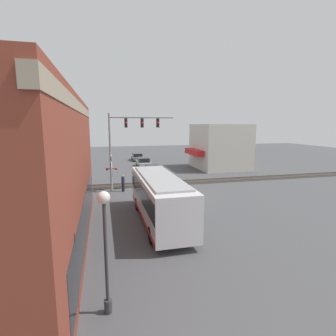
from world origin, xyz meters
TOP-DOWN VIEW (x-y plane):
  - ground_plane at (0.00, 0.00)m, footprint 120.00×120.00m
  - shop_building at (14.58, -11.03)m, footprint 8.13×8.33m
  - city_bus at (-5.55, 2.80)m, footprint 10.06×2.59m
  - traffic_signal_gantry at (3.77, 3.91)m, footprint 0.42×6.52m
  - crossing_signal at (3.90, 5.65)m, footprint 1.41×1.18m
  - streetlamp at (-13.90, 6.48)m, footprint 0.44×0.44m
  - rail_track_near at (6.00, 0.00)m, footprint 2.60×60.00m
  - parked_car_white at (10.74, 0.20)m, footprint 4.72×1.82m
  - parked_car_silver at (18.78, 0.20)m, footprint 4.76×1.82m
  - parked_car_grey at (26.40, 0.20)m, footprint 4.48×1.82m
  - pedestrian_near_bus at (-5.19, 0.97)m, footprint 0.34×0.34m
  - pedestrian_at_crossing at (3.51, 4.59)m, footprint 0.34×0.34m

SIDE VIEW (x-z plane):
  - ground_plane at x=0.00m, z-range 0.00..0.00m
  - rail_track_near at x=6.00m, z-range -0.05..0.10m
  - parked_car_grey at x=26.40m, z-range -0.04..1.34m
  - parked_car_white at x=10.74m, z-range -0.05..1.41m
  - parked_car_silver at x=18.78m, z-range -0.05..1.43m
  - pedestrian_at_crossing at x=3.51m, z-range 0.02..1.71m
  - pedestrian_near_bus at x=-5.19m, z-range 0.02..1.75m
  - city_bus at x=-5.55m, z-range 0.16..3.40m
  - crossing_signal at x=3.90m, z-range 0.39..4.20m
  - streetlamp at x=-13.90m, z-range 0.45..4.94m
  - shop_building at x=14.58m, z-range -0.01..6.74m
  - traffic_signal_gantry at x=3.77m, z-range 1.79..9.58m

